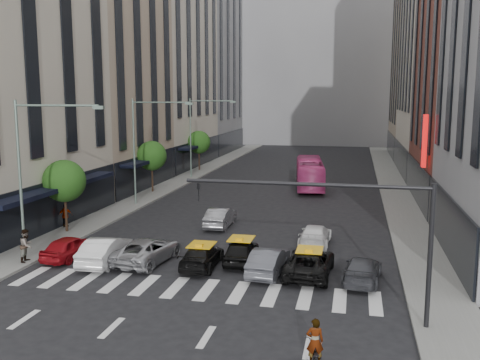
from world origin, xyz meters
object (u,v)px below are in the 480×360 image
Objects in this scene: streetlamp_near at (34,159)px; motorcycle at (315,357)px; pedestrian_near at (26,245)px; car_white_front at (105,250)px; taxi_left at (202,256)px; streetlamp_far at (198,127)px; car_red at (70,247)px; streetlamp_mid at (144,137)px; pedestrian_far at (66,216)px; bus at (310,173)px; taxi_center at (241,251)px.

streetlamp_near is 4.72× the size of motorcycle.
motorcycle is 1.03× the size of pedestrian_near.
car_white_front is 5.53m from taxi_left.
car_red is at bearing -87.29° from streetlamp_far.
car_red is (1.48, -31.26, -5.22)m from streetlamp_far.
pedestrian_far is at bearing -105.23° from streetlamp_mid.
streetlamp_mid reaches higher than pedestrian_far.
bus is 26.10m from pedestrian_far.
streetlamp_mid is at bearing -90.00° from streetlamp_far.
streetlamp_near is 10.85m from taxi_left.
streetlamp_mid is at bearing -78.41° from car_red.
car_white_front is at bearing 176.66° from car_red.
streetlamp_far is at bearing 90.00° from streetlamp_near.
streetlamp_mid is at bearing -78.95° from car_white_front.
motorcycle is (4.99, -11.29, -0.19)m from taxi_center.
taxi_center is at bearing -169.89° from car_white_front.
car_white_front is at bearing -84.27° from pedestrian_near.
car_red is at bearing 26.62° from streetlamp_near.
streetlamp_near is 2.07× the size of taxi_left.
streetlamp_mid is 17.36m from pedestrian_near.
taxi_center reaches higher than taxi_left.
car_white_front is at bearing 4.89° from streetlamp_near.
bus is (13.03, 12.08, -4.37)m from streetlamp_mid.
car_red is at bearing -0.83° from taxi_left.
bus is (1.63, 26.00, 0.84)m from taxi_center.
streetlamp_far is 44.68m from motorcycle.
car_red is 2.10× the size of motorcycle.
streetlamp_mid is 5.45× the size of pedestrian_far.
pedestrian_near reaches higher than car_white_front.
car_white_front is at bearing 65.28° from bus.
car_red is 0.99× the size of taxi_center.
streetlamp_near is 2.22× the size of taxi_center.
streetlamp_far reaches higher than motorcycle.
streetlamp_far is at bearing -78.68° from motorcycle.
bus is at bearing 42.83° from streetlamp_mid.
pedestrian_far is (-2.43, -24.94, -4.93)m from streetlamp_far.
streetlamp_near is 1.00× the size of streetlamp_far.
streetlamp_far reaches higher than car_white_front.
motorcycle is at bearing 123.34° from taxi_left.
pedestrian_near is (-4.29, -1.01, 0.31)m from car_white_front.
pedestrian_near reaches higher than motorcycle.
streetlamp_mid is at bearing 36.26° from bus.
streetlamp_mid reaches higher than car_white_front.
car_white_front is (3.94, -31.66, -5.14)m from streetlamp_far.
pedestrian_near is at bearing 7.28° from taxi_left.
car_white_front is at bearing 3.60° from taxi_left.
streetlamp_mid is 18.73m from taxi_center.
streetlamp_far is at bearing -119.80° from pedestrian_far.
pedestrian_near reaches higher than taxi_center.
streetlamp_near is 4.89m from pedestrian_near.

